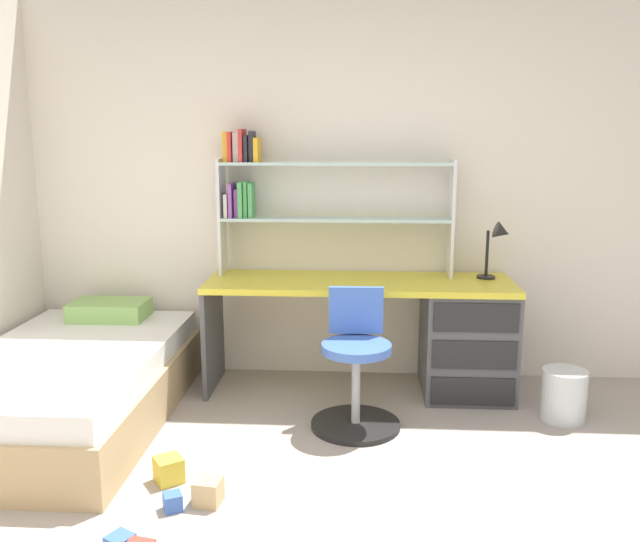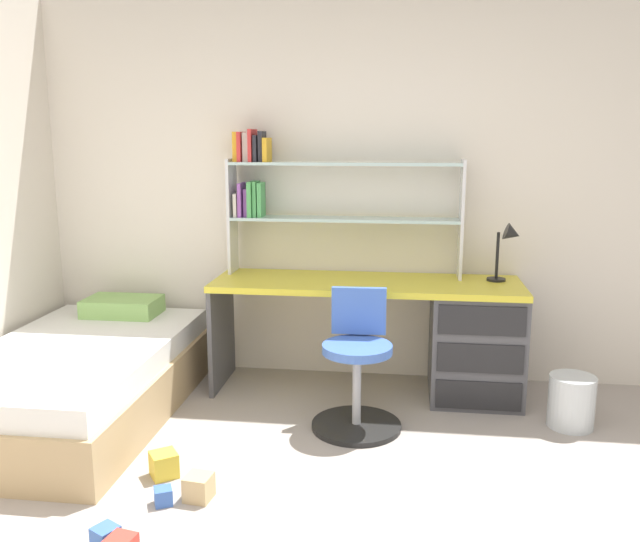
# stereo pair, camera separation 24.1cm
# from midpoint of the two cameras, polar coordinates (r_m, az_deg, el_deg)

# --- Properties ---
(room_shell) EXTENTS (5.59, 5.94, 2.64)m
(room_shell) POSITION_cam_midpoint_polar(r_m,az_deg,el_deg) (3.51, -18.25, 5.37)
(room_shell) COLOR silver
(room_shell) RESTS_ON ground_plane
(desk) EXTENTS (1.98, 0.61, 0.75)m
(desk) POSITION_cam_midpoint_polar(r_m,az_deg,el_deg) (4.37, 8.72, -5.17)
(desk) COLOR gold
(desk) RESTS_ON ground_plane
(bookshelf_hutch) EXTENTS (1.55, 0.22, 0.96)m
(bookshelf_hutch) POSITION_cam_midpoint_polar(r_m,az_deg,el_deg) (4.41, -3.21, 6.94)
(bookshelf_hutch) COLOR silver
(bookshelf_hutch) RESTS_ON desk
(desk_lamp) EXTENTS (0.20, 0.17, 0.38)m
(desk_lamp) POSITION_cam_midpoint_polar(r_m,az_deg,el_deg) (4.37, 13.64, 2.52)
(desk_lamp) COLOR black
(desk_lamp) RESTS_ON desk
(swivel_chair) EXTENTS (0.52, 0.52, 0.80)m
(swivel_chair) POSITION_cam_midpoint_polar(r_m,az_deg,el_deg) (3.86, 1.32, -8.87)
(swivel_chair) COLOR black
(swivel_chair) RESTS_ON ground_plane
(bed_platform) EXTENTS (1.12, 1.88, 0.57)m
(bed_platform) POSITION_cam_midpoint_polar(r_m,az_deg,el_deg) (4.24, -22.35, -9.15)
(bed_platform) COLOR tan
(bed_platform) RESTS_ON ground_plane
(waste_bin) EXTENTS (0.26, 0.26, 0.31)m
(waste_bin) POSITION_cam_midpoint_polar(r_m,az_deg,el_deg) (4.20, 18.77, -10.12)
(waste_bin) COLOR silver
(waste_bin) RESTS_ON ground_plane
(toy_block_natural_1) EXTENTS (0.13, 0.13, 0.12)m
(toy_block_natural_1) POSITION_cam_midpoint_polar(r_m,az_deg,el_deg) (3.26, -11.85, -18.17)
(toy_block_natural_1) COLOR tan
(toy_block_natural_1) RESTS_ON ground_plane
(toy_block_yellow_3) EXTENTS (0.17, 0.17, 0.12)m
(toy_block_yellow_3) POSITION_cam_midpoint_polar(r_m,az_deg,el_deg) (3.47, -14.96, -16.27)
(toy_block_yellow_3) COLOR gold
(toy_block_yellow_3) RESTS_ON ground_plane
(toy_block_blue_5) EXTENTS (0.11, 0.11, 0.08)m
(toy_block_blue_5) POSITION_cam_midpoint_polar(r_m,az_deg,el_deg) (3.25, -14.81, -18.75)
(toy_block_blue_5) COLOR #3860B7
(toy_block_blue_5) RESTS_ON ground_plane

